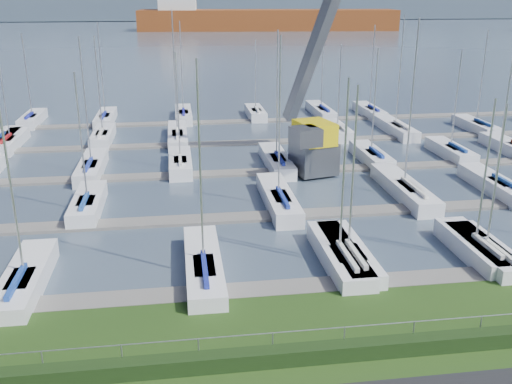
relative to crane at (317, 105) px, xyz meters
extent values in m
cube|color=#435162|center=(-7.12, 233.74, -5.73)|extent=(800.00, 540.00, 0.20)
cube|color=black|center=(-7.12, -26.66, -4.98)|extent=(80.00, 0.70, 0.70)
cylinder|color=#909398|center=(-7.12, -26.26, -4.13)|extent=(80.00, 0.04, 0.04)
cube|color=#414F5F|center=(-7.12, 303.74, 0.67)|extent=(900.00, 80.00, 12.00)
cube|color=gray|center=(-7.12, -20.26, -5.55)|extent=(90.00, 1.60, 0.25)
cube|color=gray|center=(-7.12, -10.26, -5.55)|extent=(90.00, 1.60, 0.25)
cube|color=slate|center=(-7.12, -0.26, -5.55)|extent=(90.00, 1.60, 0.25)
cube|color=gray|center=(-7.12, 9.74, -5.55)|extent=(90.00, 1.60, 0.25)
cube|color=gray|center=(-7.12, 19.74, -5.55)|extent=(90.00, 1.60, 0.25)
cube|color=#55575C|center=(-0.46, -1.23, -4.13)|extent=(3.87, 3.87, 2.60)
cube|color=yellow|center=(-0.46, -1.23, -2.03)|extent=(3.34, 3.92, 1.80)
cube|color=#5B5D63|center=(1.34, 3.27, 6.97)|extent=(5.46, 10.66, 19.89)
cube|color=#53545A|center=(-1.66, -3.23, -1.83)|extent=(2.47, 2.62, 1.40)
cube|color=brown|center=(25.81, 186.73, -2.83)|extent=(102.05, 26.32, 10.00)
cube|color=silver|center=(-9.38, 189.66, 4.67)|extent=(15.11, 15.11, 12.00)
camera|label=1|loc=(-11.54, -45.75, 8.88)|focal=40.00mm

